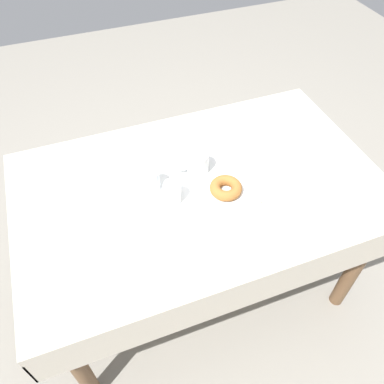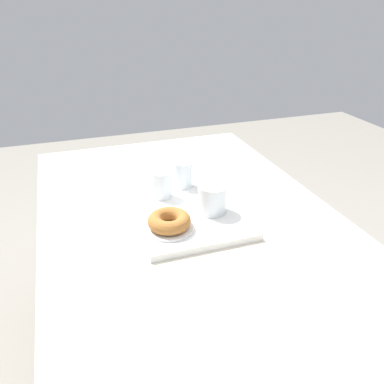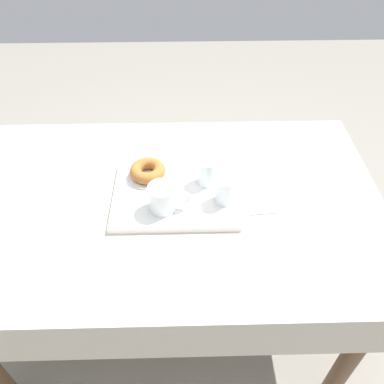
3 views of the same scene
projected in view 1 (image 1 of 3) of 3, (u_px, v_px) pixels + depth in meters
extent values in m
plane|color=gray|center=(198.00, 280.00, 2.01)|extent=(6.00, 6.00, 0.00)
cube|color=beige|center=(200.00, 188.00, 1.49)|extent=(1.40, 0.88, 0.04)
cube|color=beige|center=(167.00, 138.00, 1.83)|extent=(1.40, 0.01, 0.14)
cube|color=beige|center=(247.00, 297.00, 1.28)|extent=(1.40, 0.01, 0.14)
cube|color=beige|center=(345.00, 162.00, 1.72)|extent=(0.01, 0.88, 0.14)
cube|color=beige|center=(20.00, 255.00, 1.39)|extent=(0.01, 0.88, 0.14)
cylinder|color=brown|center=(279.00, 161.00, 2.12)|extent=(0.06, 0.06, 0.69)
cylinder|color=brown|center=(54.00, 223.00, 1.83)|extent=(0.06, 0.06, 0.69)
cylinder|color=brown|center=(357.00, 263.00, 1.68)|extent=(0.06, 0.06, 0.69)
cylinder|color=brown|center=(77.00, 365.00, 1.40)|extent=(0.06, 0.06, 0.69)
cube|color=white|center=(195.00, 187.00, 1.45)|extent=(0.40, 0.31, 0.02)
cylinder|color=white|center=(198.00, 162.00, 1.46)|extent=(0.09, 0.09, 0.09)
cylinder|color=maroon|center=(198.00, 164.00, 1.47)|extent=(0.07, 0.07, 0.06)
torus|color=white|center=(183.00, 165.00, 1.45)|extent=(0.06, 0.02, 0.06)
cylinder|color=white|center=(152.00, 180.00, 1.40)|extent=(0.06, 0.06, 0.09)
cylinder|color=silver|center=(152.00, 184.00, 1.42)|extent=(0.05, 0.05, 0.04)
cylinder|color=white|center=(172.00, 193.00, 1.36)|extent=(0.06, 0.06, 0.09)
cylinder|color=silver|center=(173.00, 195.00, 1.37)|extent=(0.05, 0.05, 0.05)
cylinder|color=white|center=(225.00, 192.00, 1.41)|extent=(0.14, 0.14, 0.01)
torus|color=#A3662D|center=(226.00, 188.00, 1.40)|extent=(0.12, 0.12, 0.04)
cube|color=white|center=(122.00, 204.00, 1.40)|extent=(0.11, 0.14, 0.01)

